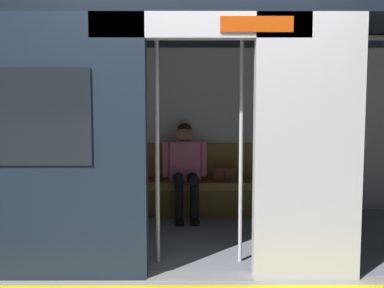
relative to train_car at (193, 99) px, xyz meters
The scene contains 8 objects.
ground_plane 1.83m from the train_car, 92.65° to the left, with size 60.00×60.00×0.00m, color gray.
train_car is the anchor object (origin of this frame).
bench_seat 1.46m from the train_car, 93.10° to the right, with size 2.95×0.44×0.44m.
person_seated 1.19m from the train_car, 83.92° to the right, with size 0.55×0.69×1.17m.
handbag 1.41m from the train_car, 112.41° to the right, with size 0.26×0.15×0.17m.
book 1.51m from the train_car, 63.11° to the right, with size 0.15×0.22×0.03m, color #B22D2D.
grab_pole_door 0.90m from the train_car, 66.62° to the left, with size 0.04×0.04×2.11m, color silver.
grab_pole_far 0.94m from the train_car, 119.88° to the left, with size 0.04×0.04×2.11m, color silver.
Camera 1 is at (0.08, 3.63, 1.44)m, focal length 42.53 mm.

